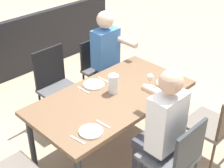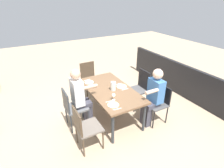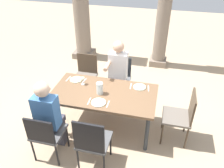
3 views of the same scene
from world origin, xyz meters
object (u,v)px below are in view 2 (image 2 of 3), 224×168
(dining_table, at_px, (110,92))
(water_pitcher, at_px, (113,87))
(chair_head_east, at_px, (89,77))
(diner_man_white, at_px, (80,96))
(chair_west_north, at_px, (85,126))
(chair_mid_south, at_px, (140,87))
(plate_1, at_px, (122,86))
(diner_woman_green, at_px, (153,96))
(chair_west_south, at_px, (158,101))
(wine_glass_0, at_px, (114,95))
(plate_2, at_px, (89,82))
(plate_0, at_px, (113,105))
(chair_mid_north, at_px, (72,106))

(dining_table, distance_m, water_pitcher, 0.17)
(chair_head_east, distance_m, diner_man_white, 1.40)
(chair_west_north, xyz_separation_m, diner_man_white, (0.70, -0.19, 0.20))
(chair_mid_south, bearing_deg, plate_1, 97.68)
(diner_woman_green, height_order, plate_1, diner_woman_green)
(chair_west_south, xyz_separation_m, wine_glass_0, (0.22, 1.02, 0.33))
(diner_woman_green, xyz_separation_m, plate_2, (1.18, 0.97, 0.04))
(dining_table, distance_m, plate_0, 0.64)
(chair_mid_south, relative_size, diner_woman_green, 0.74)
(wine_glass_0, bearing_deg, dining_table, -20.18)
(dining_table, relative_size, chair_head_east, 1.85)
(diner_man_white, bearing_deg, diner_woman_green, -117.33)
(diner_man_white, height_order, wine_glass_0, diner_man_white)
(chair_west_north, xyz_separation_m, chair_head_east, (1.91, -0.87, 0.02))
(chair_mid_south, bearing_deg, dining_table, 94.70)
(chair_mid_north, xyz_separation_m, diner_woman_green, (-0.71, -1.55, 0.17))
(dining_table, xyz_separation_m, chair_west_north, (-0.63, 0.87, -0.15))
(chair_mid_south, relative_size, plate_1, 4.11)
(chair_west_south, xyz_separation_m, plate_0, (0.05, 1.12, 0.23))
(dining_table, bearing_deg, water_pitcher, -147.15)
(dining_table, relative_size, chair_mid_north, 1.90)
(chair_west_south, distance_m, plate_0, 1.14)
(chair_head_east, xyz_separation_m, diner_woman_green, (-1.91, -0.68, 0.17))
(chair_west_south, xyz_separation_m, chair_mid_north, (0.70, 1.74, 0.02))
(chair_mid_north, distance_m, chair_head_east, 1.49)
(chair_west_south, xyz_separation_m, diner_man_white, (0.70, 1.54, 0.21))
(chair_head_east, bearing_deg, plate_2, 158.59)
(plate_1, bearing_deg, diner_man_white, 85.41)
(plate_1, bearing_deg, plate_0, 136.89)
(wine_glass_0, bearing_deg, chair_mid_north, 55.80)
(chair_mid_north, relative_size, wine_glass_0, 6.08)
(chair_mid_north, xyz_separation_m, water_pitcher, (-0.13, -0.91, 0.29))
(chair_mid_south, height_order, water_pitcher, chair_mid_south)
(dining_table, xyz_separation_m, chair_mid_south, (0.07, -0.88, -0.12))
(plate_1, bearing_deg, diner_woman_green, -147.39)
(chair_west_south, distance_m, plate_2, 1.66)
(diner_woman_green, distance_m, plate_1, 0.74)
(chair_mid_south, height_order, plate_0, chair_mid_south)
(chair_west_south, distance_m, water_pitcher, 1.05)
(chair_west_north, distance_m, chair_head_east, 2.10)
(diner_woman_green, bearing_deg, chair_west_north, 89.89)
(plate_1, xyz_separation_m, plate_2, (0.55, 0.57, 0.00))
(dining_table, xyz_separation_m, wine_glass_0, (-0.42, 0.15, 0.17))
(chair_mid_north, distance_m, diner_man_white, 0.27)
(dining_table, bearing_deg, chair_mid_south, -85.30)
(dining_table, distance_m, plate_2, 0.62)
(diner_man_white, xyz_separation_m, water_pitcher, (-0.13, -0.71, 0.11))
(water_pitcher, bearing_deg, chair_west_south, -124.67)
(chair_west_north, height_order, chair_mid_south, chair_mid_south)
(chair_west_south, distance_m, chair_head_east, 2.09)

